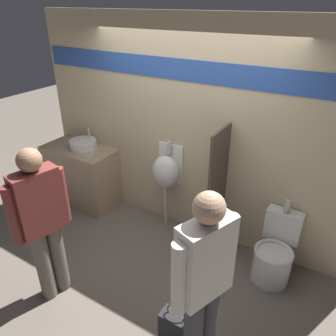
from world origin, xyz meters
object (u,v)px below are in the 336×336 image
at_px(person_in_vest, 42,220).
at_px(person_with_lanyard, 204,282).
at_px(urinal_near_counter, 166,172).
at_px(cell_phone, 89,156).
at_px(sink_basin, 83,144).
at_px(shopping_bag, 176,333).
at_px(toilet, 274,254).

xyz_separation_m(person_in_vest, person_with_lanyard, (1.66, 0.10, 0.02)).
relative_size(urinal_near_counter, person_with_lanyard, 0.71).
distance_m(cell_phone, person_with_lanyard, 2.66).
height_order(sink_basin, person_in_vest, person_in_vest).
relative_size(cell_phone, shopping_bag, 0.25).
height_order(cell_phone, person_with_lanyard, person_with_lanyard).
distance_m(sink_basin, person_in_vest, 1.80).
xyz_separation_m(toilet, person_in_vest, (-1.91, -1.44, 0.63)).
height_order(cell_phone, person_in_vest, person_in_vest).
bearing_deg(person_with_lanyard, toilet, 9.70).
distance_m(cell_phone, shopping_bag, 2.56).
bearing_deg(person_with_lanyard, sink_basin, 81.78).
xyz_separation_m(sink_basin, shopping_bag, (2.39, -1.44, -0.72)).
xyz_separation_m(cell_phone, person_with_lanyard, (2.34, -1.26, 0.06)).
bearing_deg(toilet, shopping_bag, -109.48).
height_order(sink_basin, toilet, sink_basin).
height_order(urinal_near_counter, person_in_vest, person_in_vest).
relative_size(sink_basin, toilet, 0.44).
relative_size(person_in_vest, person_with_lanyard, 0.98).
relative_size(cell_phone, toilet, 0.16).
height_order(person_in_vest, person_with_lanyard, person_with_lanyard).
xyz_separation_m(cell_phone, toilet, (2.59, 0.08, -0.60)).
bearing_deg(shopping_bag, sink_basin, 148.99).
xyz_separation_m(sink_basin, person_in_vest, (0.96, -1.53, -0.02)).
bearing_deg(person_with_lanyard, person_in_vest, 113.83).
relative_size(sink_basin, shopping_bag, 0.69).
bearing_deg(sink_basin, toilet, -1.82).
bearing_deg(person_with_lanyard, cell_phone, 82.12).
distance_m(cell_phone, urinal_near_counter, 1.11).
bearing_deg(urinal_near_counter, person_with_lanyard, -50.16).
height_order(urinal_near_counter, shopping_bag, urinal_near_counter).
bearing_deg(toilet, urinal_near_counter, 173.10).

